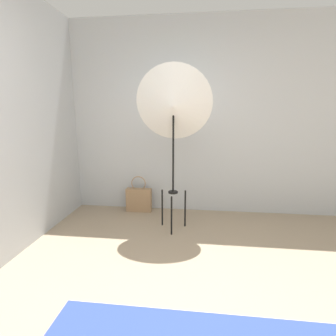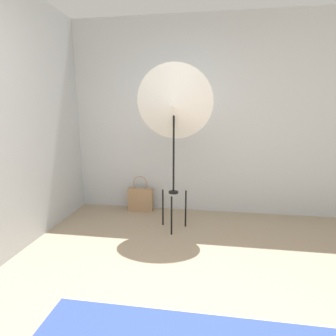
{
  "view_description": "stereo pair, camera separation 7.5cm",
  "coord_description": "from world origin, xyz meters",
  "views": [
    {
      "loc": [
        0.0,
        -1.03,
        1.39
      ],
      "look_at": [
        -0.32,
        1.66,
        0.81
      ],
      "focal_mm": 28.0,
      "sensor_mm": 36.0,
      "label": 1
    },
    {
      "loc": [
        0.08,
        -1.02,
        1.39
      ],
      "look_at": [
        -0.32,
        1.66,
        0.81
      ],
      "focal_mm": 28.0,
      "sensor_mm": 36.0,
      "label": 2
    }
  ],
  "objects": [
    {
      "name": "wall_back",
      "position": [
        0.0,
        2.59,
        1.3
      ],
      "size": [
        8.0,
        0.05,
        2.6
      ],
      "color": "#B7BCC1",
      "rests_on": "ground_plane"
    },
    {
      "name": "photo_umbrella",
      "position": [
        -0.29,
        1.91,
        1.46
      ],
      "size": [
        0.87,
        0.41,
        1.91
      ],
      "color": "black",
      "rests_on": "ground_plane"
    },
    {
      "name": "tote_bag",
      "position": [
        -0.83,
        2.43,
        0.17
      ],
      "size": [
        0.35,
        0.11,
        0.51
      ],
      "color": "#9E7A56",
      "rests_on": "ground_plane"
    }
  ]
}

